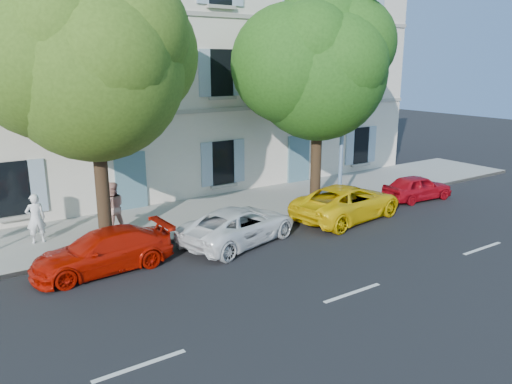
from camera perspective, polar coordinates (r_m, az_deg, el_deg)
ground at (r=16.78m, az=1.30°, el=-6.49°), size 90.00×90.00×0.00m
sidewalk at (r=20.36m, az=-5.93°, el=-2.52°), size 36.00×4.50×0.15m
kerb at (r=18.55m, az=-2.76°, el=-4.15°), size 36.00×0.16×0.16m
building at (r=24.71m, az=-12.80°, el=14.14°), size 28.00×7.00×12.00m
car_red_coupe at (r=15.58m, az=-17.11°, el=-6.48°), size 4.23×1.85×1.21m
car_white_coupe at (r=17.14m, az=-1.94°, el=-3.82°), size 4.88×3.21×1.25m
car_yellow_supercar at (r=20.05m, az=10.41°, el=-1.14°), size 5.19×2.95×1.37m
car_red_hatchback at (r=23.64m, az=17.95°, el=0.51°), size 3.50×1.66×1.15m
tree_left at (r=16.56m, az=-18.13°, el=13.06°), size 5.66×5.66×8.77m
tree_right at (r=20.99m, az=7.17°, el=13.39°), size 5.56×5.56×8.56m
street_lamp at (r=21.19m, az=10.34°, el=11.53°), size 0.31×1.82×8.55m
pedestrian_a at (r=18.18m, az=-23.87°, el=-2.79°), size 0.64×0.44×1.69m
pedestrian_b at (r=18.36m, az=-16.06°, el=-1.70°), size 1.00×0.84×1.83m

